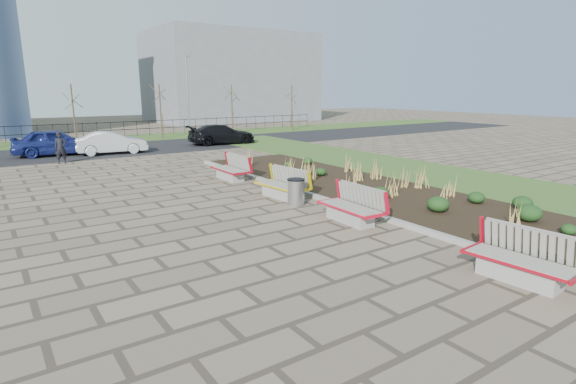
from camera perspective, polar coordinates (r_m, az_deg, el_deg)
ground at (r=9.65m, az=2.76°, el=-9.68°), size 120.00×120.00×0.00m
planting_bed at (r=17.18m, az=9.34°, el=0.48°), size 4.50×18.00×0.10m
planting_curb at (r=15.69m, az=3.17°, el=-0.46°), size 0.16×18.00×0.15m
grass_verge_near at (r=20.70m, az=18.92°, el=1.99°), size 5.00×38.00×0.04m
grass_verge_far at (r=35.68m, az=-25.64°, el=5.76°), size 80.00×5.00×0.04m
road at (r=29.81m, az=-23.77°, el=4.74°), size 80.00×7.00×0.02m
bench_a at (r=9.94m, az=27.41°, el=-7.41°), size 1.07×2.17×1.00m
bench_b at (r=12.83m, az=7.89°, el=-1.66°), size 0.96×2.13×1.00m
bench_c at (r=15.56m, az=-0.89°, el=1.05°), size 1.11×2.18×1.00m
bench_d at (r=18.85m, az=-7.41°, el=3.05°), size 0.91×2.10×1.00m
litter_bin at (r=14.59m, az=1.02°, el=-0.05°), size 0.55×0.55×0.86m
pedestrian at (r=25.47m, az=-26.90°, el=5.01°), size 0.62×0.44×1.61m
car_blue at (r=28.71m, az=-27.46°, el=5.65°), size 4.60×2.24×1.51m
car_silver at (r=28.14m, az=-21.48°, el=5.85°), size 4.04×1.85×1.28m
car_black at (r=31.22m, az=-8.41°, el=7.27°), size 4.78×2.42×1.33m
tree_c at (r=34.05m, az=-25.57°, el=8.91°), size 1.40×1.40×4.00m
tree_d at (r=35.50m, az=-15.87°, el=9.79°), size 1.40×1.40×4.00m
tree_e at (r=37.86m, az=-7.12°, el=10.34°), size 1.40×1.40×4.00m
tree_f at (r=40.96m, az=0.47°, el=10.63°), size 1.40×1.40×4.00m
lamp_east at (r=35.70m, az=-12.61°, el=11.59°), size 0.24×0.60×6.00m
railing_fence at (r=37.10m, az=-26.12°, el=6.91°), size 44.00×0.10×1.20m
building_grey at (r=55.28m, az=-7.27°, el=14.21°), size 18.00×12.00×10.00m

